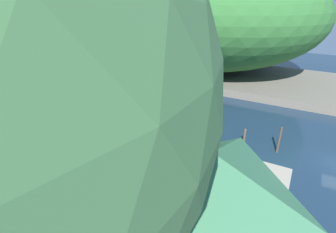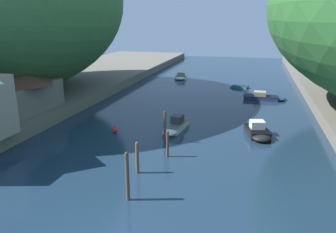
{
  "view_description": "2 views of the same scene",
  "coord_description": "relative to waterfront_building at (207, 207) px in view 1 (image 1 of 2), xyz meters",
  "views": [
    {
      "loc": [
        -30.5,
        5.42,
        17.64
      ],
      "look_at": [
        -0.78,
        21.61,
        1.49
      ],
      "focal_mm": 28.0,
      "sensor_mm": 36.0,
      "label": 1
    },
    {
      "loc": [
        6.94,
        -11.33,
        11.56
      ],
      "look_at": [
        -1.19,
        19.37,
        2.08
      ],
      "focal_mm": 35.0,
      "sensor_mm": 36.0,
      "label": 2
    }
  ],
  "objects": [
    {
      "name": "boat_small_dinghy",
      "position": [
        26.57,
        12.5,
        -5.27
      ],
      "size": [
        3.01,
        4.92,
        1.49
      ],
      "rotation": [
        0.0,
        0.0,
        3.39
      ],
      "color": "black",
      "rests_on": "water_surface"
    },
    {
      "name": "mooring_post_second",
      "position": [
        17.47,
        1.5,
        -4.43
      ],
      "size": [
        0.28,
        0.28,
        2.59
      ],
      "color": "brown",
      "rests_on": "water_surface"
    },
    {
      "name": "mooring_post_fourth",
      "position": [
        17.8,
        8.39,
        -4.13
      ],
      "size": [
        0.25,
        0.25,
        3.19
      ],
      "color": "#4C3D2D",
      "rests_on": "water_surface"
    },
    {
      "name": "mooring_post_middle",
      "position": [
        18.92,
        5.13,
        -4.54
      ],
      "size": [
        0.24,
        0.24,
        2.39
      ],
      "color": "#4C3D2D",
      "rests_on": "water_surface"
    },
    {
      "name": "person_on_quay",
      "position": [
        2.64,
        0.73,
        -3.34
      ],
      "size": [
        0.26,
        0.4,
        1.69
      ],
      "rotation": [
        0.0,
        0.0,
        1.67
      ],
      "color": "#282D3D",
      "rests_on": "left_bank"
    },
    {
      "name": "boathouse_shed",
      "position": [
        -0.56,
        10.24,
        -1.7
      ],
      "size": [
        7.39,
        10.27,
        5.04
      ],
      "color": "slate",
      "rests_on": "left_bank"
    },
    {
      "name": "mooring_post_nearest",
      "position": [
        18.23,
        -2.42,
        -4.01
      ],
      "size": [
        0.26,
        0.26,
        3.44
      ],
      "color": "#4C3D2D",
      "rests_on": "water_surface"
    },
    {
      "name": "waterfront_building",
      "position": [
        0.0,
        0.0,
        0.0
      ],
      "size": [
        10.61,
        8.96,
        8.33
      ],
      "color": "gray",
      "rests_on": "left_bank"
    },
    {
      "name": "person_by_boathouse",
      "position": [
        1.88,
        0.94,
        -3.34
      ],
      "size": [
        0.28,
        0.41,
        1.69
      ],
      "rotation": [
        0.0,
        0.0,
        1.39
      ],
      "color": "#282D3D",
      "rests_on": "left_bank"
    },
    {
      "name": "boat_cabin_cruiser",
      "position": [
        23.28,
        37.22,
        -5.53
      ],
      "size": [
        3.47,
        2.35,
        0.43
      ],
      "rotation": [
        0.0,
        0.0,
        1.27
      ],
      "color": "teal",
      "rests_on": "water_surface"
    },
    {
      "name": "channel_buoy_near",
      "position": [
        11.88,
        9.83,
        -5.4
      ],
      "size": [
        0.58,
        0.58,
        0.86
      ],
      "color": "red",
      "rests_on": "water_surface"
    },
    {
      "name": "right_bank",
      "position": [
        44.36,
        20.93,
        -5.03
      ],
      "size": [
        22.0,
        120.0,
        1.42
      ],
      "color": "#666056",
      "rests_on": "ground"
    },
    {
      "name": "boat_far_upstream",
      "position": [
        27.54,
        29.28,
        -5.36
      ],
      "size": [
        6.19,
        2.26,
        1.19
      ],
      "rotation": [
        0.0,
        0.0,
        4.72
      ],
      "color": "navy",
      "rests_on": "water_surface"
    },
    {
      "name": "water_surface",
      "position": [
        18.79,
        20.93,
        -5.74
      ],
      "size": [
        130.0,
        130.0,
        0.0
      ],
      "primitive_type": "plane",
      "color": "#192D42",
      "rests_on": "ground"
    },
    {
      "name": "hillside_right",
      "position": [
        45.46,
        20.28,
        7.2
      ],
      "size": [
        37.91,
        53.07,
        23.02
      ],
      "color": "#2D662D",
      "rests_on": "right_bank"
    },
    {
      "name": "boat_mid_channel",
      "position": [
        17.91,
        12.18,
        -5.27
      ],
      "size": [
        2.06,
        5.55,
        1.5
      ],
      "rotation": [
        0.0,
        0.0,
        3.04
      ],
      "color": "white",
      "rests_on": "water_surface"
    }
  ]
}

